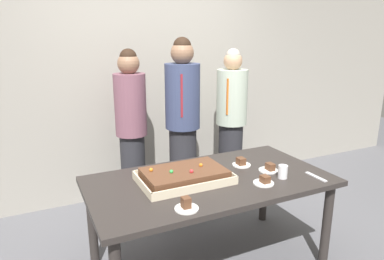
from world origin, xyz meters
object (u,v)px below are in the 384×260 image
drink_cup_nearest (283,172)px  person_serving_front (183,126)px  plated_slice_far_left (241,163)px  plated_slice_far_right (269,169)px  plated_slice_near_left (264,181)px  person_striped_tie_right (132,130)px  person_green_shirt_behind (231,122)px  cake_server_utensil (316,177)px  party_table (210,189)px  sheet_cake (184,176)px  plated_slice_near_right (186,206)px

drink_cup_nearest → person_serving_front: person_serving_front is taller
plated_slice_far_left → plated_slice_far_right: (0.13, -0.20, -0.00)m
plated_slice_near_left → person_striped_tie_right: 1.49m
drink_cup_nearest → person_green_shirt_behind: person_green_shirt_behind is taller
person_striped_tie_right → cake_server_utensil: bearing=30.7°
cake_server_utensil → person_striped_tie_right: bearing=125.1°
drink_cup_nearest → plated_slice_near_left: bearing=-171.9°
party_table → plated_slice_far_right: size_ratio=12.00×
sheet_cake → person_serving_front: 0.89m
party_table → plated_slice_near_right: bearing=-135.2°
plated_slice_far_left → drink_cup_nearest: bearing=-69.0°
plated_slice_far_right → person_striped_tie_right: (-0.77, 1.18, 0.12)m
party_table → sheet_cake: sheet_cake is taller
sheet_cake → person_serving_front: size_ratio=0.37×
drink_cup_nearest → person_serving_front: size_ratio=0.06×
sheet_cake → plated_slice_near_left: size_ratio=4.38×
person_green_shirt_behind → person_striped_tie_right: size_ratio=0.99×
person_green_shirt_behind → plated_slice_near_right: bearing=5.3°
plated_slice_near_right → plated_slice_far_left: bearing=34.0°
plated_slice_far_right → drink_cup_nearest: 0.16m
sheet_cake → person_green_shirt_behind: size_ratio=0.40×
drink_cup_nearest → person_green_shirt_behind: 1.30m
person_striped_tie_right → plated_slice_far_left: bearing=28.5°
plated_slice_far_left → drink_cup_nearest: size_ratio=1.50×
cake_server_utensil → plated_slice_far_left: bearing=129.6°
plated_slice_near_left → plated_slice_far_left: 0.38m
plated_slice_near_right → drink_cup_nearest: 0.87m
plated_slice_near_right → plated_slice_far_left: (0.72, 0.48, -0.00)m
drink_cup_nearest → plated_slice_far_right: bearing=91.1°
party_table → drink_cup_nearest: bearing=-24.0°
party_table → person_serving_front: 0.90m
drink_cup_nearest → cake_server_utensil: size_ratio=0.50×
person_serving_front → plated_slice_far_right: bearing=43.9°
plated_slice_near_right → cake_server_utensil: plated_slice_near_right is taller
sheet_cake → person_green_shirt_behind: (1.02, 1.00, 0.07)m
sheet_cake → plated_slice_near_right: size_ratio=4.38×
person_green_shirt_behind → drink_cup_nearest: bearing=31.1°
plated_slice_near_left → plated_slice_near_right: 0.67m
plated_slice_far_left → plated_slice_far_right: size_ratio=1.00×
drink_cup_nearest → plated_slice_far_left: bearing=111.0°
party_table → person_serving_front: bearing=79.5°
plated_slice_near_left → plated_slice_near_right: (-0.67, -0.11, 0.00)m
plated_slice_far_left → cake_server_utensil: 0.59m
plated_slice_near_left → person_striped_tie_right: size_ratio=0.09×
plated_slice_near_right → person_green_shirt_behind: person_green_shirt_behind is taller
plated_slice_far_right → cake_server_utensil: (0.24, -0.26, -0.02)m
party_table → plated_slice_far_left: 0.40m
plated_slice_near_left → person_serving_front: 1.12m
sheet_cake → plated_slice_far_left: (0.55, 0.09, -0.02)m
plated_slice_far_left → cake_server_utensil: (0.37, -0.45, -0.02)m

